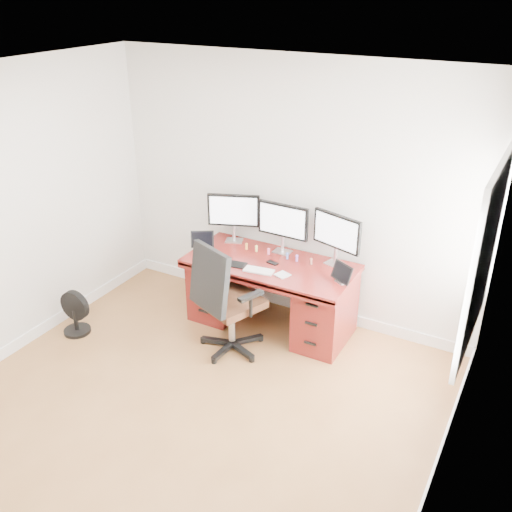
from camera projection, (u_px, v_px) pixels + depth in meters
The scene contains 21 objects.
ground at pixel (167, 433), 4.60m from camera, with size 4.50×4.50×0.00m, color olive.
back_wall at pixel (291, 192), 5.78m from camera, with size 4.00×0.10×2.70m, color silver.
right_wall at pixel (447, 361), 3.23m from camera, with size 0.10×4.50×2.70m.
desk at pixel (271, 291), 5.87m from camera, with size 1.70×0.80×0.75m.
office_chair at pixel (227, 317), 5.47m from camera, with size 0.79×0.79×1.15m.
floor_fan at pixel (75, 313), 5.81m from camera, with size 0.32×0.27×0.47m.
monitor_left at pixel (234, 212), 6.00m from camera, with size 0.52×0.24×0.53m.
monitor_center at pixel (283, 222), 5.75m from camera, with size 0.55×0.14×0.53m.
monitor_right at pixel (337, 233), 5.51m from camera, with size 0.54×0.20×0.53m.
tablet_left at pixel (202, 241), 5.95m from camera, with size 0.24×0.18×0.19m.
tablet_right at pixel (341, 274), 5.28m from camera, with size 0.24×0.18×0.19m.
keyboard at pixel (259, 271), 5.52m from camera, with size 0.29×0.12×0.01m, color silver.
trackpad at pixel (282, 275), 5.44m from camera, with size 0.12×0.12×0.01m, color silver.
drawing_tablet at pixel (235, 264), 5.64m from camera, with size 0.21×0.13×0.01m, color black.
phone at pixel (273, 263), 5.67m from camera, with size 0.12×0.06×0.01m, color black.
figurine_orange at pixel (247, 246), 5.94m from camera, with size 0.03×0.03×0.07m.
figurine_yellow at pixel (256, 248), 5.89m from camera, with size 0.03×0.03×0.07m.
figurine_pink at pixel (268, 251), 5.83m from camera, with size 0.03×0.03×0.07m.
figurine_blue at pixel (287, 255), 5.74m from camera, with size 0.03×0.03×0.07m.
figurine_purple at pixel (297, 258), 5.70m from camera, with size 0.03×0.03×0.07m.
figurine_brown at pixel (311, 261), 5.63m from camera, with size 0.03×0.03×0.07m.
Camera 1 is at (2.31, -2.73, 3.32)m, focal length 40.00 mm.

